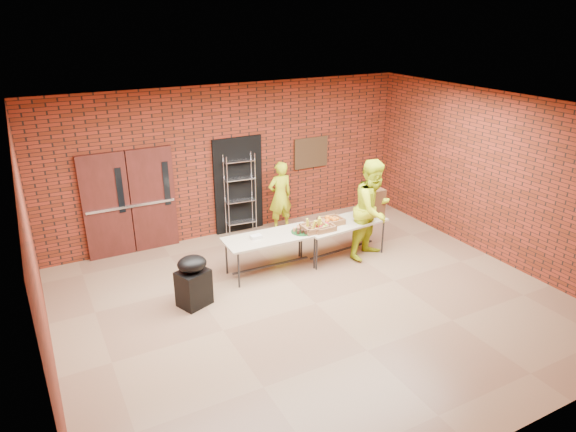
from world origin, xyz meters
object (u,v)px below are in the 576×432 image
(covered_grill, at_px, (193,281))
(volunteer_woman, at_px, (280,196))
(wire_rack, at_px, (240,194))
(table_right, at_px, (343,225))
(table_left, at_px, (271,239))
(coffee_dispenser, at_px, (372,202))
(volunteer_man, at_px, (373,209))

(covered_grill, relative_size, volunteer_woman, 0.57)
(wire_rack, distance_m, table_right, 2.40)
(table_left, relative_size, coffee_dispenser, 3.18)
(table_left, relative_size, covered_grill, 1.96)
(table_right, bearing_deg, volunteer_man, -32.50)
(coffee_dispenser, distance_m, volunteer_woman, 2.09)
(volunteer_woman, xyz_separation_m, volunteer_man, (0.98, -2.03, 0.21))
(volunteer_woman, bearing_deg, table_left, 56.00)
(table_left, bearing_deg, volunteer_man, -7.45)
(table_right, xyz_separation_m, volunteer_woman, (-0.48, 1.77, 0.12))
(volunteer_woman, bearing_deg, table_right, 103.27)
(volunteer_man, bearing_deg, table_left, 151.65)
(coffee_dispenser, relative_size, volunteer_woman, 0.35)
(table_left, distance_m, volunteer_woman, 2.02)
(coffee_dispenser, bearing_deg, table_right, -174.86)
(table_left, distance_m, volunteer_man, 2.10)
(table_left, bearing_deg, covered_grill, -162.66)
(wire_rack, bearing_deg, covered_grill, -122.38)
(covered_grill, height_order, volunteer_man, volunteer_man)
(table_right, bearing_deg, covered_grill, -177.42)
(volunteer_man, bearing_deg, volunteer_woman, 96.33)
(table_right, distance_m, coffee_dispenser, 0.79)
(table_right, height_order, covered_grill, covered_grill)
(coffee_dispenser, xyz_separation_m, volunteer_man, (-0.21, -0.33, -0.00))
(wire_rack, height_order, volunteer_woman, wire_rack)
(volunteer_woman, distance_m, volunteer_man, 2.27)
(covered_grill, height_order, volunteer_woman, volunteer_woman)
(coffee_dispenser, relative_size, covered_grill, 0.62)
(coffee_dispenser, height_order, volunteer_woman, volunteer_woman)
(covered_grill, bearing_deg, table_left, -5.62)
(table_right, relative_size, volunteer_man, 0.91)
(wire_rack, xyz_separation_m, covered_grill, (-1.87, -2.39, -0.44))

